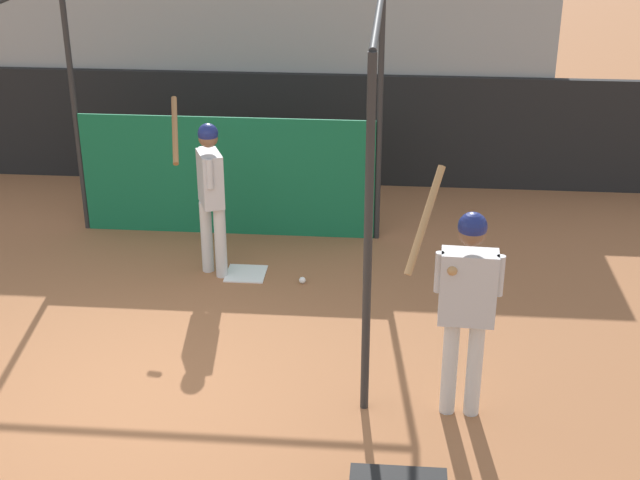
{
  "coord_description": "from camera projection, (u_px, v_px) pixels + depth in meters",
  "views": [
    {
      "loc": [
        2.23,
        -6.35,
        4.42
      ],
      "look_at": [
        1.57,
        1.3,
        1.01
      ],
      "focal_mm": 50.0,
      "sensor_mm": 36.0,
      "label": 1
    }
  ],
  "objects": [
    {
      "name": "batting_cage",
      "position": [
        216.0,
        148.0,
        10.0
      ],
      "size": [
        3.71,
        3.69,
        3.09
      ],
      "color": "#282828",
      "rests_on": "ground"
    },
    {
      "name": "player_waiting",
      "position": [
        466.0,
        295.0,
        7.13
      ],
      "size": [
        0.8,
        0.53,
        2.13
      ],
      "rotation": [
        0.0,
        0.0,
        3.09
      ],
      "color": "silver",
      "rests_on": "ground"
    },
    {
      "name": "player_batter",
      "position": [
        210.0,
        185.0,
        9.62
      ],
      "size": [
        0.67,
        0.76,
        1.91
      ],
      "rotation": [
        0.0,
        0.0,
        1.96
      ],
      "color": "silver",
      "rests_on": "ground"
    },
    {
      "name": "baseball",
      "position": [
        302.0,
        280.0,
        9.79
      ],
      "size": [
        0.07,
        0.07,
        0.07
      ],
      "color": "white",
      "rests_on": "ground"
    },
    {
      "name": "bleacher_section",
      "position": [
        248.0,
        62.0,
        13.41
      ],
      "size": [
        8.7,
        2.4,
        2.84
      ],
      "color": "#9E9E99",
      "rests_on": "ground"
    },
    {
      "name": "home_plate",
      "position": [
        246.0,
        274.0,
        10.01
      ],
      "size": [
        0.44,
        0.44,
        0.02
      ],
      "color": "white",
      "rests_on": "ground"
    },
    {
      "name": "ground_plane",
      "position": [
        128.0,
        400.0,
        7.75
      ],
      "size": [
        60.0,
        60.0,
        0.0
      ],
      "primitive_type": "plane",
      "color": "#935B38"
    },
    {
      "name": "outfield_wall",
      "position": [
        235.0,
        127.0,
        12.52
      ],
      "size": [
        24.0,
        0.12,
        1.56
      ],
      "color": "black",
      "rests_on": "ground"
    }
  ]
}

